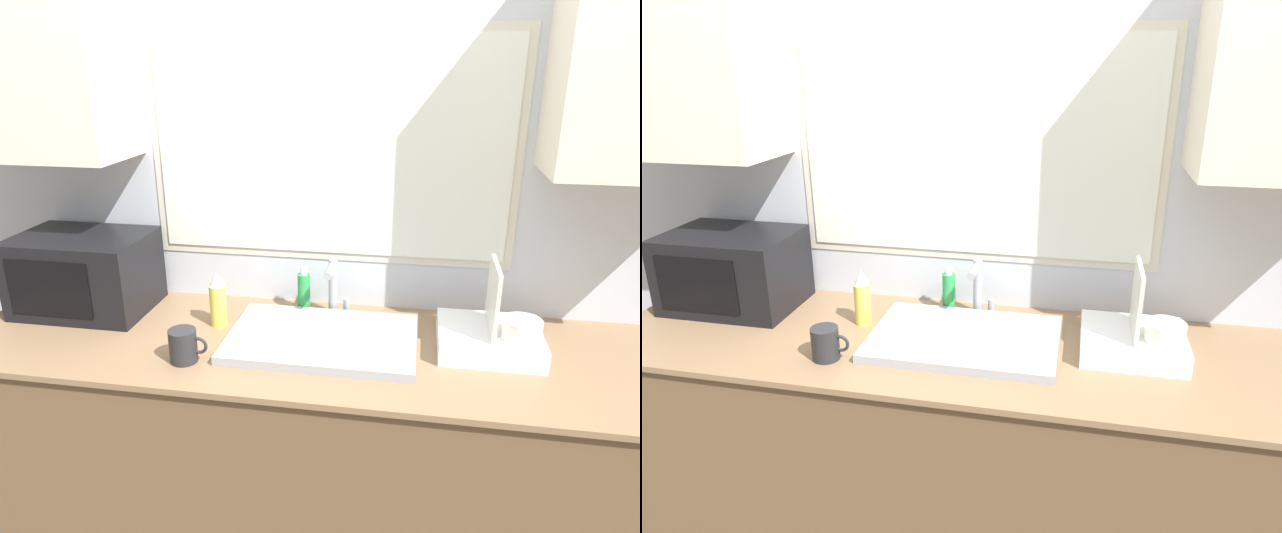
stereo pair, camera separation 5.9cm
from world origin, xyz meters
TOP-DOWN VIEW (x-y plane):
  - countertop at (0.00, 0.33)m, footprint 2.36×0.69m
  - wall_back at (0.00, 0.65)m, footprint 6.00×0.38m
  - sink_basin at (0.03, 0.34)m, footprint 0.61×0.41m
  - faucet at (0.04, 0.55)m, footprint 0.08×0.14m
  - microwave at (-0.87, 0.46)m, footprint 0.46×0.34m
  - dish_rack at (0.57, 0.38)m, footprint 0.32×0.28m
  - spray_bottle at (-0.35, 0.41)m, footprint 0.06×0.06m
  - soap_bottle at (-0.08, 0.57)m, footprint 0.05×0.05m
  - mug_near_sink at (-0.37, 0.15)m, footprint 0.12×0.09m

SIDE VIEW (x-z plane):
  - countertop at x=0.00m, z-range 0.00..0.90m
  - sink_basin at x=0.03m, z-range 0.90..0.93m
  - mug_near_sink at x=-0.37m, z-range 0.90..1.00m
  - dish_rack at x=0.57m, z-range 0.81..1.10m
  - soap_bottle at x=-0.08m, z-range 0.89..1.06m
  - spray_bottle at x=-0.35m, z-range 0.89..1.09m
  - faucet at x=0.04m, z-range 0.91..1.12m
  - microwave at x=-0.87m, z-range 0.90..1.18m
  - wall_back at x=0.00m, z-range 0.10..2.70m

